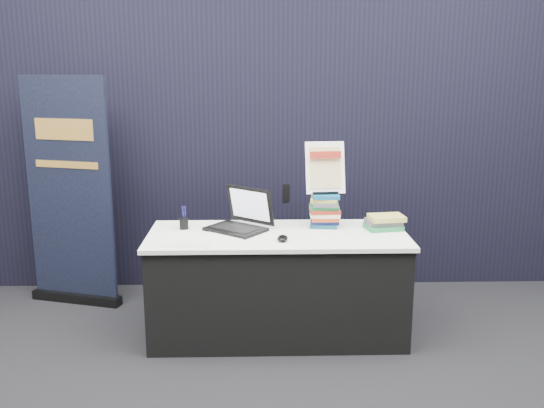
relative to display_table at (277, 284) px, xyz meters
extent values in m
plane|color=black|center=(0.00, -0.55, -0.38)|extent=(8.00, 8.00, 0.00)
cube|color=beige|center=(0.00, 3.45, 1.37)|extent=(8.00, 0.02, 3.50)
cube|color=black|center=(0.00, 1.05, 0.82)|extent=(6.00, 0.08, 2.40)
cube|color=black|center=(0.00, 0.00, -0.02)|extent=(1.76, 0.71, 0.72)
cube|color=white|center=(0.00, 0.00, 0.36)|extent=(1.80, 0.75, 0.03)
cube|color=black|center=(-0.29, 0.08, 0.38)|extent=(0.48, 0.46, 0.02)
cube|color=black|center=(-0.29, 0.21, 0.53)|extent=(0.35, 0.30, 0.27)
cube|color=silver|center=(-0.29, 0.21, 0.53)|extent=(0.29, 0.24, 0.21)
ellipsoid|color=black|center=(0.03, -0.18, 0.39)|extent=(0.08, 0.12, 0.04)
cube|color=white|center=(-0.61, -0.08, 0.38)|extent=(0.34, 0.25, 0.00)
cube|color=silver|center=(-0.61, -0.21, 0.38)|extent=(0.35, 0.27, 0.00)
cube|color=white|center=(-0.39, -0.07, 0.38)|extent=(0.36, 0.31, 0.00)
cylinder|color=black|center=(-0.66, 0.13, 0.42)|extent=(0.09, 0.09, 0.08)
cube|color=#164A57|center=(0.35, 0.17, 0.39)|extent=(0.21, 0.17, 0.03)
cube|color=navy|center=(0.35, 0.17, 0.41)|extent=(0.21, 0.17, 0.03)
cube|color=#BE441A|center=(0.35, 0.17, 0.44)|extent=(0.21, 0.17, 0.03)
cube|color=beige|center=(0.35, 0.17, 0.47)|extent=(0.21, 0.17, 0.03)
cube|color=maroon|center=(0.35, 0.17, 0.49)|extent=(0.21, 0.17, 0.03)
cube|color=#217F42|center=(0.35, 0.17, 0.52)|extent=(0.21, 0.17, 0.03)
cube|color=#4B4C50|center=(0.35, 0.17, 0.55)|extent=(0.21, 0.17, 0.03)
cube|color=gold|center=(0.35, 0.17, 0.58)|extent=(0.21, 0.17, 0.03)
cube|color=navy|center=(0.35, 0.17, 0.60)|extent=(0.21, 0.17, 0.03)
cube|color=#217F42|center=(0.77, 0.09, 0.39)|extent=(0.27, 0.22, 0.03)
cube|color=#4B4C50|center=(0.77, 0.09, 0.43)|extent=(0.27, 0.22, 0.03)
cube|color=gold|center=(0.77, 0.09, 0.46)|extent=(0.27, 0.22, 0.03)
cube|color=black|center=(0.35, 0.15, 0.63)|extent=(0.19, 0.03, 0.02)
cylinder|color=black|center=(0.27, 0.24, 0.74)|extent=(0.02, 0.10, 0.27)
cylinder|color=black|center=(0.42, 0.24, 0.74)|extent=(0.02, 0.10, 0.27)
cube|color=white|center=(0.35, 0.20, 0.80)|extent=(0.29, 0.13, 0.36)
cube|color=#D4C184|center=(0.35, 0.19, 0.80)|extent=(0.23, 0.10, 0.29)
cube|color=maroon|center=(0.35, 0.19, 0.90)|extent=(0.22, 0.03, 0.05)
cube|color=black|center=(-1.62, 0.63, -0.34)|extent=(0.77, 0.31, 0.07)
cube|color=black|center=(-1.62, 0.65, 0.53)|extent=(0.71, 0.23, 1.82)
cube|color=gold|center=(-1.62, 0.64, 1.03)|extent=(0.48, 0.14, 0.16)
cube|color=gold|center=(-1.62, 0.64, 0.76)|extent=(0.52, 0.16, 0.05)
cylinder|color=black|center=(0.08, 0.66, -0.16)|extent=(0.02, 0.02, 0.43)
cylinder|color=black|center=(0.46, 0.66, -0.16)|extent=(0.02, 0.02, 0.43)
cylinder|color=black|center=(0.08, 1.05, -0.16)|extent=(0.02, 0.02, 0.43)
cylinder|color=black|center=(0.46, 1.05, -0.16)|extent=(0.02, 0.02, 0.43)
cube|color=black|center=(0.27, 0.86, 0.08)|extent=(0.47, 0.47, 0.04)
cube|color=black|center=(0.27, 1.05, 0.44)|extent=(0.38, 0.10, 0.15)
camera|label=1|loc=(-0.14, -4.05, 1.53)|focal=40.00mm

